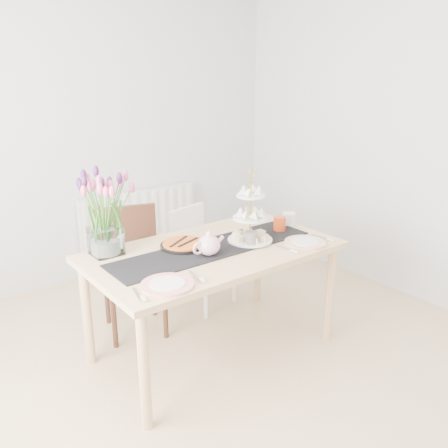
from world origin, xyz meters
TOP-DOWN VIEW (x-y plane):
  - room_shell at (0.00, 0.00)m, footprint 4.50×4.50m
  - radiator at (0.50, 2.19)m, footprint 1.20×0.08m
  - dining_table at (0.16, 0.53)m, footprint 1.60×0.90m
  - chair_brown at (-0.11, 1.18)m, footprint 0.56×0.56m
  - chair_white at (0.49, 1.22)m, footprint 0.47×0.47m
  - table_runner at (0.16, 0.53)m, footprint 1.40×0.35m
  - tulip_vase at (-0.42, 0.86)m, footprint 0.64×0.64m
  - cake_stand at (0.43, 0.49)m, footprint 0.30×0.30m
  - teapot at (0.07, 0.45)m, footprint 0.23×0.19m
  - cream_jug at (0.90, 0.58)m, footprint 0.12×0.12m
  - tart_tin at (0.02, 0.66)m, footprint 0.30×0.30m
  - mug_grey at (0.38, 0.42)m, footprint 0.10×0.10m
  - mug_orange at (0.74, 0.52)m, footprint 0.12×0.12m
  - plate_left at (-0.36, 0.24)m, footprint 0.35×0.35m
  - plate_right at (0.70, 0.24)m, footprint 0.31×0.31m

SIDE VIEW (x-z plane):
  - radiator at x=0.50m, z-range 0.15..0.75m
  - chair_white at x=0.49m, z-range 0.06..0.85m
  - chair_brown at x=-0.11m, z-range 0.08..0.98m
  - dining_table at x=0.16m, z-range 0.30..1.05m
  - table_runner at x=0.16m, z-range 0.75..0.76m
  - plate_right at x=0.70m, z-range 0.75..0.76m
  - plate_left at x=-0.36m, z-range 0.75..0.76m
  - tart_tin at x=0.02m, z-range 0.75..0.79m
  - cream_jug at x=0.90m, z-range 0.75..0.84m
  - mug_grey at x=0.38m, z-range 0.75..0.85m
  - mug_orange at x=0.74m, z-range 0.75..0.86m
  - teapot at x=0.07m, z-range 0.75..0.90m
  - cake_stand at x=0.43m, z-range 0.66..1.10m
  - tulip_vase at x=-0.42m, z-range 0.83..1.38m
  - room_shell at x=0.00m, z-range -0.95..3.55m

